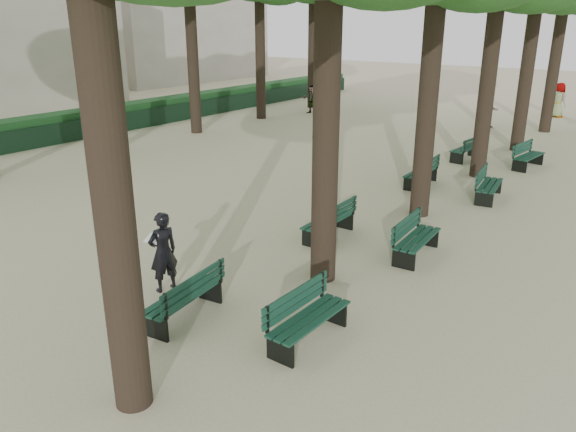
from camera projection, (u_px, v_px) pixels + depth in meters
The scene contains 16 objects.
ground at pixel (167, 315), 10.36m from camera, with size 120.00×120.00×0.00m, color #C4BC94.
bench_left_0 at pixel (184, 305), 10.15m from camera, with size 0.79×1.86×0.92m.
bench_left_1 at pixel (328, 227), 13.93m from camera, with size 0.59×1.81×0.92m.
bench_left_2 at pixel (421, 177), 18.29m from camera, with size 0.63×1.82×0.92m.
bench_left_3 at pixel (466, 153), 21.60m from camera, with size 0.75×1.85×0.92m.
bench_right_0 at pixel (309, 327), 9.41m from camera, with size 0.61×1.81×0.92m.
bench_right_1 at pixel (416, 246), 12.80m from camera, with size 0.68×1.83×0.92m.
bench_right_2 at pixel (489, 191), 16.89m from camera, with size 0.81×1.86×0.92m.
bench_right_3 at pixel (528, 161), 20.44m from camera, with size 0.79×1.86×0.92m.
man_with_map at pixel (163, 252), 11.04m from camera, with size 0.68×0.72×1.65m.
pedestrian_a at pixel (490, 111), 27.91m from camera, with size 0.80×0.33×1.65m, color #262628.
pedestrian_d at pixel (559, 100), 30.79m from camera, with size 0.91×0.37×1.87m, color #262628.
pedestrian_e at pixel (312, 99), 32.13m from camera, with size 1.48×0.32×1.59m, color #262628.
fence at pixel (122, 123), 26.89m from camera, with size 0.08×42.00×0.90m, color black.
hedge at pixel (112, 118), 27.23m from camera, with size 1.20×42.00×1.20m, color #153D1B.
building_far at pixel (160, 38), 50.34m from camera, with size 12.00×16.00×7.00m, color #B7B2A3.
Camera 1 is at (7.17, -6.13, 5.17)m, focal length 35.00 mm.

